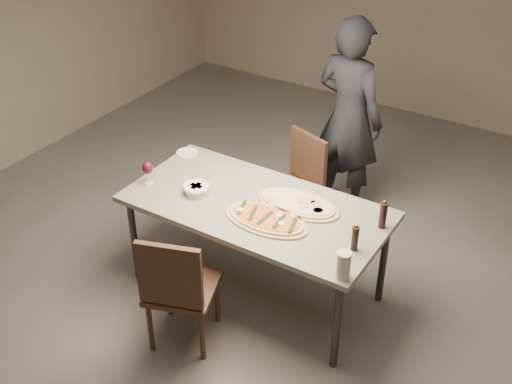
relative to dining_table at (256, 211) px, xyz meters
The scene contains 14 objects.
room 0.71m from the dining_table, ahead, with size 7.00×7.00×7.00m.
dining_table is the anchor object (origin of this frame).
zucchini_pizza 0.22m from the dining_table, 39.27° to the right, with size 0.60×0.33×0.05m.
ham_pizza 0.30m from the dining_table, 28.87° to the left, with size 0.61×0.34×0.04m.
bread_basket 0.45m from the dining_table, 166.46° to the right, with size 0.19×0.19×0.07m.
oil_dish 0.19m from the dining_table, 109.02° to the right, with size 0.12×0.12×0.01m.
pepper_mill_left 0.80m from the dining_table, ahead, with size 0.05×0.05×0.19m.
pepper_mill_right 0.87m from the dining_table, 13.97° to the left, with size 0.05×0.05×0.21m.
carafe 0.92m from the dining_table, 24.60° to the right, with size 0.09×0.09×0.18m.
wine_glass 0.83m from the dining_table, 167.55° to the right, with size 0.08×0.08×0.18m.
side_plate 0.89m from the dining_table, 159.13° to the left, with size 0.17×0.17×0.01m.
chair_near 0.77m from the dining_table, 99.33° to the right, with size 0.55×0.55×0.91m.
chair_far 0.86m from the dining_table, 98.00° to the left, with size 0.51×0.51×0.86m.
diner 1.38m from the dining_table, 87.90° to the left, with size 0.62×0.41×1.71m, color black.
Camera 1 is at (1.93, -3.08, 3.19)m, focal length 45.00 mm.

